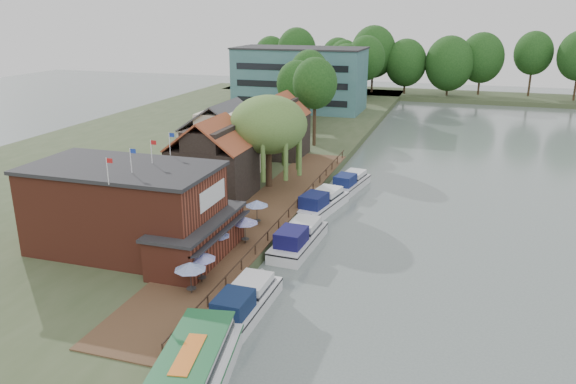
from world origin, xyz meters
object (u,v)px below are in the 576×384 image
(umbrella_0, at_px, (191,278))
(umbrella_1, at_px, (201,267))
(cruiser_2, at_px, (322,200))
(umbrella_2, at_px, (217,244))
(cruiser_3, at_px, (350,180))
(pub, at_px, (146,211))
(cottage_c, at_px, (279,125))
(cruiser_0, at_px, (244,299))
(cottage_b, at_px, (225,137))
(tour_boat, at_px, (186,383))
(cottage_a, at_px, (213,158))
(willow, at_px, (269,142))
(swan, at_px, (191,361))
(umbrella_3, at_px, (245,230))
(cruiser_1, at_px, (299,235))
(umbrella_4, at_px, (257,212))
(hotel_block, at_px, (300,79))

(umbrella_0, relative_size, umbrella_1, 1.00)
(cruiser_2, bearing_deg, umbrella_2, -95.69)
(umbrella_0, height_order, cruiser_3, umbrella_0)
(pub, bearing_deg, cottage_c, 90.00)
(umbrella_1, relative_size, cruiser_0, 0.25)
(pub, relative_size, umbrella_2, 8.42)
(pub, bearing_deg, cottage_b, 99.09)
(cruiser_2, bearing_deg, tour_boat, -78.49)
(cottage_a, relative_size, willow, 0.82)
(cottage_a, bearing_deg, willow, 48.01)
(cottage_a, xyz_separation_m, swan, (10.78, -26.76, -5.03))
(umbrella_0, distance_m, cruiser_0, 4.08)
(cottage_c, bearing_deg, cottage_b, -113.96)
(cottage_a, distance_m, cottage_b, 10.44)
(umbrella_3, relative_size, cruiser_1, 0.24)
(umbrella_0, height_order, cruiser_0, umbrella_0)
(cruiser_3, bearing_deg, umbrella_4, -98.74)
(tour_boat, bearing_deg, cottage_c, 92.71)
(cruiser_1, bearing_deg, umbrella_2, -126.39)
(umbrella_3, distance_m, umbrella_4, 4.50)
(hotel_block, relative_size, tour_boat, 1.95)
(cottage_a, height_order, cruiser_2, cottage_a)
(cruiser_2, bearing_deg, cruiser_1, -77.21)
(tour_boat, bearing_deg, umbrella_2, 98.60)
(cottage_a, xyz_separation_m, umbrella_4, (7.42, -6.57, -2.96))
(cottage_c, height_order, cruiser_3, cottage_c)
(umbrella_2, relative_size, cruiser_1, 0.24)
(willow, distance_m, tour_boat, 36.34)
(cottage_c, distance_m, tour_boat, 50.59)
(umbrella_0, distance_m, umbrella_2, 6.17)
(hotel_block, height_order, umbrella_1, hotel_block)
(cruiser_2, bearing_deg, cottage_a, -161.42)
(cottage_c, distance_m, cruiser_2, 20.62)
(willow, xyz_separation_m, umbrella_4, (2.92, -11.57, -3.93))
(cruiser_1, bearing_deg, willow, 122.21)
(cottage_c, xyz_separation_m, cruiser_2, (10.51, -17.27, -4.05))
(umbrella_3, height_order, tour_boat, umbrella_3)
(willow, height_order, tour_boat, willow)
(cottage_c, xyz_separation_m, cruiser_1, (10.98, -27.26, -4.03))
(cruiser_0, relative_size, cruiser_2, 0.98)
(hotel_block, bearing_deg, umbrella_1, -78.90)
(umbrella_4, bearing_deg, cottage_a, 138.49)
(umbrella_0, distance_m, umbrella_1, 1.78)
(hotel_block, bearing_deg, cruiser_1, -73.54)
(cottage_a, height_order, umbrella_2, cottage_a)
(cottage_c, height_order, umbrella_4, cottage_c)
(umbrella_2, relative_size, cruiser_3, 0.26)
(umbrella_3, relative_size, cruiser_0, 0.25)
(cottage_b, height_order, cruiser_2, cottage_b)
(umbrella_0, xyz_separation_m, cruiser_0, (3.91, 0.25, -1.12))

